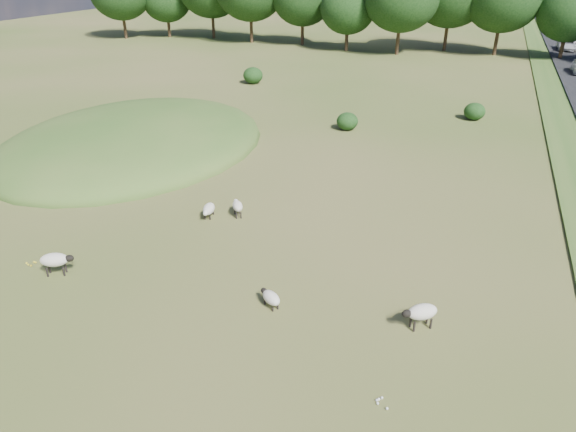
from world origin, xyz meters
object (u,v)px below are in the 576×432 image
object	(u,v)px
sheep_5	(209,209)
car_3	(567,45)
sheep_4	(271,297)
sheep_2	(421,312)
sheep_1	(237,206)
sheep_0	(55,260)

from	to	relation	value
sheep_5	car_3	size ratio (longest dim) A/B	0.26
sheep_4	car_3	distance (m)	65.57
sheep_2	sheep_4	bearing A→B (deg)	-28.19
sheep_2	sheep_5	size ratio (longest dim) A/B	1.04
sheep_1	car_3	world-z (taller)	car_3
sheep_2	sheep_0	bearing A→B (deg)	-28.52
car_3	sheep_0	bearing A→B (deg)	-109.83
sheep_2	car_3	bearing A→B (deg)	-134.70
sheep_0	sheep_1	xyz separation A→B (m)	(4.36, 7.10, -0.12)
sheep_4	sheep_5	size ratio (longest dim) A/B	0.87
sheep_1	sheep_4	bearing A→B (deg)	179.95
sheep_1	sheep_2	distance (m)	10.76
sheep_4	car_3	xyz separation A→B (m)	(14.82, 63.87, 0.52)
sheep_2	car_3	distance (m)	63.91
sheep_1	car_3	size ratio (longest dim) A/B	0.23
car_3	sheep_4	bearing A→B (deg)	-103.07
sheep_4	sheep_5	distance (m)	7.68
sheep_0	sheep_2	size ratio (longest dim) A/B	1.06
sheep_2	sheep_5	distance (m)	11.59
sheep_1	sheep_5	bearing A→B (deg)	81.25
sheep_1	sheep_2	world-z (taller)	sheep_2
sheep_4	car_3	size ratio (longest dim) A/B	0.22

